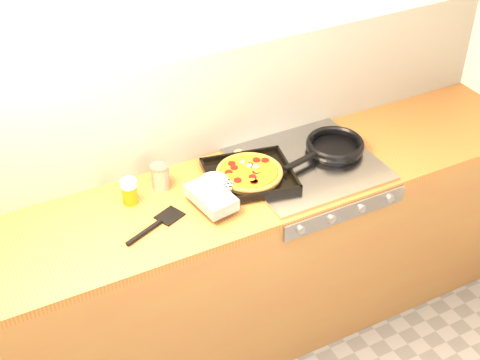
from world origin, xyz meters
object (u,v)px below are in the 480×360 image
pizza_on_tray (238,179)px  juice_glass (130,191)px  frying_pan (334,146)px  tomato_can (160,177)px

pizza_on_tray → juice_glass: bearing=166.3°
frying_pan → juice_glass: size_ratio=4.15×
tomato_can → juice_glass: tomato_can is taller
frying_pan → tomato_can: size_ratio=4.09×
tomato_can → frying_pan: bearing=-8.7°
frying_pan → juice_glass: 0.95m
pizza_on_tray → frying_pan: 0.50m
tomato_can → juice_glass: 0.16m
frying_pan → juice_glass: (-0.95, 0.08, 0.02)m
frying_pan → juice_glass: bearing=175.0°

